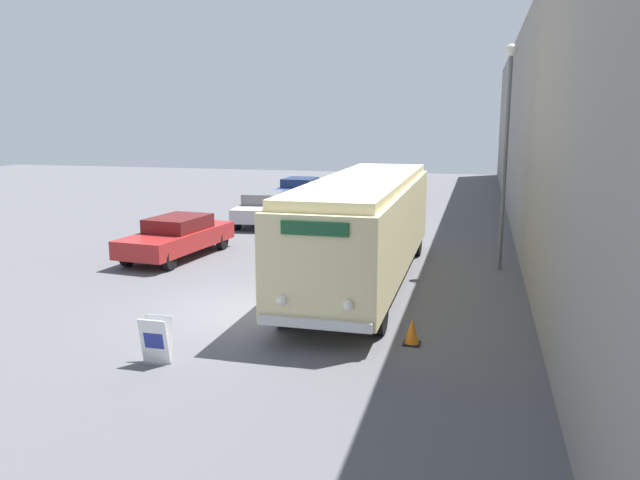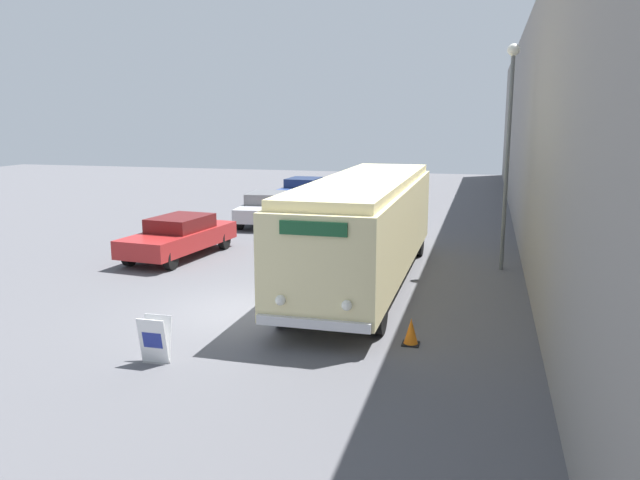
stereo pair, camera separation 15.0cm
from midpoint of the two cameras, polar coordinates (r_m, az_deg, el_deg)
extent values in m
plane|color=#56565B|center=(15.51, -7.26, -6.53)|extent=(80.00, 80.00, 0.00)
cube|color=gray|center=(23.77, 18.18, 9.41)|extent=(0.30, 60.00, 8.38)
cylinder|color=black|center=(14.29, -3.58, -5.92)|extent=(0.28, 0.99, 0.99)
cylinder|color=black|center=(13.80, 5.14, -6.57)|extent=(0.28, 0.99, 0.99)
cylinder|color=black|center=(22.02, 3.00, 0.17)|extent=(0.28, 0.99, 0.99)
cylinder|color=black|center=(21.70, 8.65, -0.11)|extent=(0.28, 0.99, 0.99)
cube|color=beige|center=(17.64, 3.87, 1.21)|extent=(2.50, 11.01, 2.31)
cube|color=#F8E8A7|center=(17.47, 3.92, 5.33)|extent=(2.30, 10.57, 0.24)
cube|color=silver|center=(12.62, -0.88, -7.66)|extent=(2.38, 0.12, 0.20)
sphere|color=white|center=(12.71, -3.86, -5.52)|extent=(0.22, 0.22, 0.22)
sphere|color=white|center=(12.36, 2.25, -5.98)|extent=(0.22, 0.22, 0.22)
cube|color=#19512D|center=(12.17, -0.85, 1.06)|extent=(1.38, 0.06, 0.28)
cube|color=gray|center=(12.76, -14.97, -10.77)|extent=(0.52, 0.20, 0.01)
cube|color=white|center=(12.54, -15.26, -8.97)|extent=(0.58, 0.19, 0.92)
cube|color=white|center=(12.67, -14.90, -8.74)|extent=(0.58, 0.19, 0.92)
cube|color=navy|center=(12.52, -15.30, -8.89)|extent=(0.41, 0.06, 0.32)
cylinder|color=#595E60|center=(19.91, 16.35, 6.61)|extent=(0.12, 0.12, 6.53)
sphere|color=silver|center=(19.95, 16.90, 16.29)|extent=(0.36, 0.36, 0.36)
cylinder|color=black|center=(20.87, -17.40, -1.41)|extent=(0.22, 0.67, 0.67)
cylinder|color=black|center=(19.97, -13.84, -1.77)|extent=(0.22, 0.67, 0.67)
cylinder|color=black|center=(23.55, -12.44, 0.24)|extent=(0.22, 0.67, 0.67)
cylinder|color=black|center=(22.76, -9.13, -0.02)|extent=(0.22, 0.67, 0.67)
cube|color=#A52323|center=(21.70, -13.12, 0.08)|extent=(2.30, 4.92, 0.59)
cube|color=#5B1313|center=(21.70, -13.01, 1.50)|extent=(1.76, 2.29, 0.46)
cylinder|color=black|center=(26.67, -7.76, 1.68)|extent=(0.22, 0.69, 0.69)
cylinder|color=black|center=(26.29, -4.63, 1.61)|extent=(0.22, 0.69, 0.69)
cylinder|color=black|center=(29.68, -6.06, 2.68)|extent=(0.22, 0.69, 0.69)
cylinder|color=black|center=(29.34, -3.23, 2.63)|extent=(0.22, 0.69, 0.69)
cube|color=#B7B7BC|center=(27.94, -5.40, 2.76)|extent=(2.21, 4.71, 0.58)
cube|color=slate|center=(27.98, -5.36, 3.87)|extent=(1.69, 2.19, 0.48)
cylinder|color=black|center=(33.41, -4.20, 3.66)|extent=(0.22, 0.69, 0.69)
cylinder|color=black|center=(32.89, -1.46, 3.56)|extent=(0.22, 0.69, 0.69)
cylinder|color=black|center=(36.38, -2.50, 4.29)|extent=(0.22, 0.69, 0.69)
cylinder|color=black|center=(35.90, 0.03, 4.21)|extent=(0.22, 0.69, 0.69)
cube|color=#2D478C|center=(34.60, -2.01, 4.41)|extent=(2.03, 4.61, 0.57)
cube|color=#19274D|center=(34.65, -1.96, 5.29)|extent=(1.69, 2.09, 0.48)
cube|color=black|center=(13.41, 8.06, -9.35)|extent=(0.36, 0.36, 0.03)
cone|color=orange|center=(13.31, 8.09, -8.19)|extent=(0.30, 0.30, 0.54)
camera|label=1|loc=(0.07, -90.28, -0.06)|focal=35.00mm
camera|label=2|loc=(0.07, 89.72, 0.06)|focal=35.00mm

